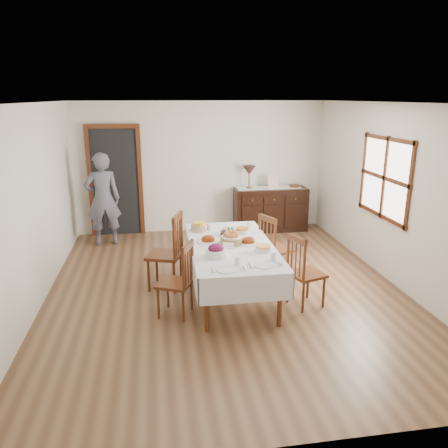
{
  "coord_description": "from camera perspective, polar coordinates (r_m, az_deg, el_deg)",
  "views": [
    {
      "loc": [
        -0.93,
        -5.72,
        2.68
      ],
      "look_at": [
        0.0,
        0.1,
        0.95
      ],
      "focal_mm": 35.0,
      "sensor_mm": 36.0,
      "label": 1
    }
  ],
  "objects": [
    {
      "name": "ground",
      "position": [
        6.38,
        0.14,
        -8.46
      ],
      "size": [
        6.0,
        6.0,
        0.0
      ],
      "primitive_type": "plane",
      "color": "brown"
    },
    {
      "name": "room_shell",
      "position": [
        6.28,
        -1.78,
        6.82
      ],
      "size": [
        5.02,
        6.02,
        2.65
      ],
      "color": "white",
      "rests_on": "ground"
    },
    {
      "name": "dining_table",
      "position": [
        5.94,
        0.94,
        -3.52
      ],
      "size": [
        1.14,
        2.2,
        0.75
      ],
      "rotation": [
        0.0,
        0.0,
        -0.01
      ],
      "color": "white",
      "rests_on": "ground"
    },
    {
      "name": "chair_left_near",
      "position": [
        5.5,
        -5.98,
        -7.21
      ],
      "size": [
        0.53,
        0.53,
        0.97
      ],
      "rotation": [
        0.0,
        0.0,
        -1.98
      ],
      "color": "#512711",
      "rests_on": "ground"
    },
    {
      "name": "chair_left_far",
      "position": [
        6.28,
        -7.3,
        -3.51
      ],
      "size": [
        0.58,
        0.58,
        1.11
      ],
      "rotation": [
        0.0,
        0.0,
        -1.89
      ],
      "color": "#512711",
      "rests_on": "ground"
    },
    {
      "name": "chair_right_near",
      "position": [
        5.8,
        10.35,
        -6.01
      ],
      "size": [
        0.52,
        0.52,
        0.99
      ],
      "rotation": [
        0.0,
        0.0,
        1.89
      ],
      "color": "#512711",
      "rests_on": "ground"
    },
    {
      "name": "chair_right_far",
      "position": [
        6.61,
        6.5,
        -2.94
      ],
      "size": [
        0.55,
        0.55,
        1.0
      ],
      "rotation": [
        0.0,
        0.0,
        1.99
      ],
      "color": "#512711",
      "rests_on": "ground"
    },
    {
      "name": "sideboard",
      "position": [
        9.03,
        6.06,
        1.93
      ],
      "size": [
        1.48,
        0.54,
        0.89
      ],
      "color": "black",
      "rests_on": "ground"
    },
    {
      "name": "person",
      "position": [
        8.3,
        -15.57,
        3.51
      ],
      "size": [
        0.63,
        0.47,
        1.84
      ],
      "primitive_type": "imported",
      "rotation": [
        0.0,
        0.0,
        3.33
      ],
      "color": "#575964",
      "rests_on": "ground"
    },
    {
      "name": "bread_basket",
      "position": [
        5.91,
        0.96,
        -1.92
      ],
      "size": [
        0.3,
        0.3,
        0.17
      ],
      "color": "olive",
      "rests_on": "dining_table"
    },
    {
      "name": "egg_basket",
      "position": [
        6.31,
        0.73,
        -1.09
      ],
      "size": [
        0.27,
        0.27,
        0.11
      ],
      "color": "black",
      "rests_on": "dining_table"
    },
    {
      "name": "ham_platter_a",
      "position": [
        6.02,
        -2.09,
        -2.06
      ],
      "size": [
        0.32,
        0.32,
        0.11
      ],
      "color": "white",
      "rests_on": "dining_table"
    },
    {
      "name": "ham_platter_b",
      "position": [
        5.95,
        3.23,
        -2.28
      ],
      "size": [
        0.29,
        0.29,
        0.11
      ],
      "color": "white",
      "rests_on": "dining_table"
    },
    {
      "name": "beet_bowl",
      "position": [
        5.45,
        -1.05,
        -3.58
      ],
      "size": [
        0.27,
        0.27,
        0.17
      ],
      "color": "white",
      "rests_on": "dining_table"
    },
    {
      "name": "carrot_bowl",
      "position": [
        6.38,
        2.37,
        -0.88
      ],
      "size": [
        0.22,
        0.22,
        0.09
      ],
      "color": "white",
      "rests_on": "dining_table"
    },
    {
      "name": "pineapple_bowl",
      "position": [
        6.5,
        -3.26,
        -0.37
      ],
      "size": [
        0.25,
        0.25,
        0.13
      ],
      "color": "tan",
      "rests_on": "dining_table"
    },
    {
      "name": "casserole_dish",
      "position": [
        5.67,
        5.14,
        -3.18
      ],
      "size": [
        0.21,
        0.21,
        0.08
      ],
      "color": "white",
      "rests_on": "dining_table"
    },
    {
      "name": "butter_dish",
      "position": [
        5.77,
        0.51,
        -2.81
      ],
      "size": [
        0.14,
        0.09,
        0.07
      ],
      "color": "white",
      "rests_on": "dining_table"
    },
    {
      "name": "setting_left",
      "position": [
        5.11,
        0.79,
        -5.56
      ],
      "size": [
        0.42,
        0.31,
        0.1
      ],
      "color": "white",
      "rests_on": "dining_table"
    },
    {
      "name": "setting_right",
      "position": [
        5.26,
        5.62,
        -4.97
      ],
      "size": [
        0.42,
        0.31,
        0.1
      ],
      "color": "white",
      "rests_on": "dining_table"
    },
    {
      "name": "glass_far_a",
      "position": [
        6.53,
        -1.85,
        -0.39
      ],
      "size": [
        0.07,
        0.07,
        0.1
      ],
      "color": "white",
      "rests_on": "dining_table"
    },
    {
      "name": "glass_far_b",
      "position": [
        6.6,
        3.28,
        -0.22
      ],
      "size": [
        0.07,
        0.07,
        0.1
      ],
      "color": "white",
      "rests_on": "dining_table"
    },
    {
      "name": "runner",
      "position": [
        8.95,
        5.83,
        4.75
      ],
      "size": [
        1.3,
        0.35,
        0.01
      ],
      "color": "white",
      "rests_on": "sideboard"
    },
    {
      "name": "table_lamp",
      "position": [
        8.8,
        3.31,
        6.92
      ],
      "size": [
        0.26,
        0.26,
        0.46
      ],
      "color": "brown",
      "rests_on": "sideboard"
    },
    {
      "name": "picture_frame",
      "position": [
        8.88,
        6.43,
        5.52
      ],
      "size": [
        0.22,
        0.08,
        0.28
      ],
      "color": "beige",
      "rests_on": "sideboard"
    },
    {
      "name": "deco_bowl",
      "position": [
        9.07,
        9.18,
        4.94
      ],
      "size": [
        0.2,
        0.2,
        0.06
      ],
      "color": "#512711",
      "rests_on": "sideboard"
    }
  ]
}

